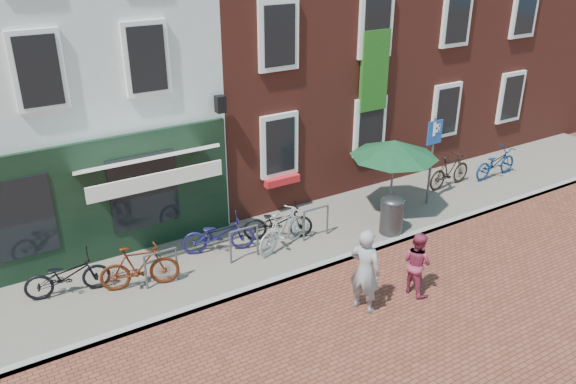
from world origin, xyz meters
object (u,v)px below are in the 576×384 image
parking_sign (433,147)px  bicycle_1 (139,267)px  boy (417,263)px  bicycle_3 (283,229)px  parasol (395,145)px  woman (365,270)px  bicycle_2 (218,234)px  bicycle_5 (450,171)px  bicycle_6 (496,163)px  bicycle_4 (278,222)px  litter_bin (392,213)px  bicycle_0 (67,275)px

parking_sign → bicycle_1: (-8.20, 0.15, -1.18)m
boy → bicycle_3: (-1.53, 2.96, -0.11)m
parasol → boy: 3.86m
parking_sign → boy: (-3.20, -2.96, -1.07)m
woman → bicycle_2: woman is taller
boy → bicycle_2: bearing=34.4°
bicycle_5 → bicycle_6: (1.76, -0.20, -0.05)m
bicycle_2 → bicycle_4: size_ratio=1.00×
parasol → bicycle_1: 7.07m
parasol → boy: parasol is taller
bicycle_2 → bicycle_4: same height
parking_sign → woman: (-4.52, -2.86, -0.87)m
bicycle_2 → bicycle_6: bearing=-73.4°
litter_bin → bicycle_4: litter_bin is taller
parasol → bicycle_6: 4.67m
bicycle_0 → bicycle_3: 4.89m
woman → parking_sign: bearing=-80.5°
boy → bicycle_2: (-2.92, 3.61, -0.16)m
litter_bin → woman: woman is taller
bicycle_4 → bicycle_0: bearing=111.0°
bicycle_2 → bicycle_6: (9.26, -0.31, 0.00)m
bicycle_2 → parasol: bearing=-77.9°
bicycle_0 → bicycle_2: same height
boy → bicycle_6: size_ratio=0.83×
woman → bicycle_2: 3.87m
bicycle_1 → boy: bearing=-106.5°
bicycle_3 → parasol: bearing=-106.7°
parasol → bicycle_2: parasol is taller
boy → bicycle_4: bearing=17.5°
bicycle_4 → bicycle_6: bearing=-67.3°
parasol → bicycle_5: 3.05m
bicycle_3 → bicycle_5: 6.13m
parasol → bicycle_0: (-8.30, 0.59, -1.48)m
parasol → bicycle_3: 3.74m
parasol → woman: size_ratio=1.27×
bicycle_4 → bicycle_6: (7.73, -0.12, 0.00)m
bicycle_3 → bicycle_5: bearing=-103.5°
bicycle_0 → bicycle_1: (1.38, -0.55, 0.05)m
parking_sign → bicycle_3: (-4.73, -0.00, -1.18)m
parking_sign → bicycle_3: parking_sign is taller
bicycle_5 → litter_bin: bearing=107.3°
parking_sign → parasol: bearing=175.1°
parking_sign → bicycle_2: 6.27m
litter_bin → bicycle_2: size_ratio=0.62×
bicycle_3 → bicycle_4: bicycle_3 is taller
woman → bicycle_3: woman is taller
bicycle_3 → bicycle_4: 0.49m
bicycle_6 → bicycle_0: bearing=85.9°
bicycle_3 → bicycle_5: same height
parking_sign → bicycle_0: size_ratio=1.45×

